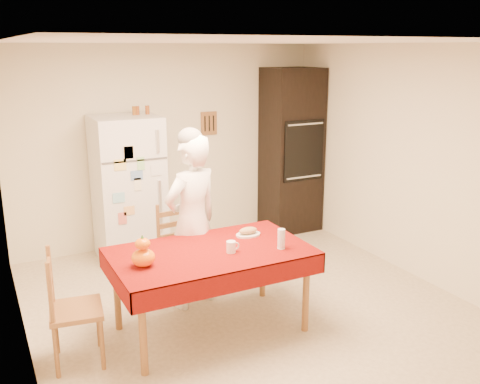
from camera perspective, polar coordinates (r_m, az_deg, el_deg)
floor at (r=5.30m, az=1.27°, el=-12.43°), size 4.50×4.50×0.00m
room_shell at (r=4.77m, az=1.38°, el=5.12°), size 4.02×4.52×2.51m
refrigerator at (r=6.42m, az=-11.82°, el=0.38°), size 0.75×0.74×1.70m
oven_cabinet at (r=7.31m, az=5.49°, el=4.43°), size 0.70×0.62×2.20m
dining_table at (r=4.67m, az=-3.16°, el=-7.02°), size 1.70×1.00×0.76m
chair_far at (r=5.46m, az=-6.45°, el=-5.83°), size 0.45×0.43×0.95m
chair_left at (r=4.48m, az=-17.98°, el=-11.39°), size 0.46×0.47×0.95m
seated_woman at (r=5.11m, az=-5.13°, el=-3.22°), size 0.71×0.58×1.69m
coffee_mug at (r=4.57m, az=-0.96°, el=-5.88°), size 0.08×0.08×0.10m
pumpkin_lower at (r=4.36m, az=-10.28°, el=-6.91°), size 0.19×0.19×0.14m
pumpkin_upper at (r=4.32m, az=-10.35°, el=-5.45°), size 0.12×0.12×0.09m
wine_glass at (r=4.66m, az=4.43°, el=-5.00°), size 0.07×0.07×0.18m
bread_plate at (r=4.98m, az=0.87°, el=-4.57°), size 0.24×0.24×0.02m
bread_loaf at (r=4.97m, az=0.87°, el=-4.13°), size 0.18×0.10×0.06m
spice_jar_left at (r=6.34m, az=-11.20°, el=8.51°), size 0.05×0.05×0.10m
spice_jar_mid at (r=6.35m, az=-10.91°, el=8.54°), size 0.05×0.05×0.10m
spice_jar_right at (r=6.38m, az=-9.85°, el=8.62°), size 0.05×0.05×0.10m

